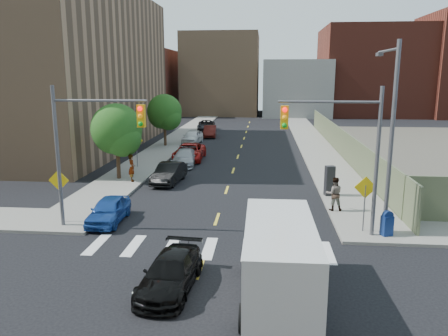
% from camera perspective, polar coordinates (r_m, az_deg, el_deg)
% --- Properties ---
extents(ground, '(160.00, 160.00, 0.00)m').
position_cam_1_polar(ground, '(15.93, -4.19, -15.95)').
color(ground, black).
rests_on(ground, ground).
extents(sidewalk_nw, '(3.50, 73.00, 0.15)m').
position_cam_1_polar(sidewalk_nw, '(56.77, -5.05, 4.56)').
color(sidewalk_nw, gray).
rests_on(sidewalk_nw, ground).
extents(sidewalk_ne, '(3.50, 73.00, 0.15)m').
position_cam_1_polar(sidewalk_ne, '(56.10, 10.77, 4.31)').
color(sidewalk_ne, gray).
rests_on(sidewalk_ne, ground).
extents(fence_north, '(0.12, 44.00, 2.50)m').
position_cam_1_polar(fence_north, '(42.92, 14.93, 3.35)').
color(fence_north, '#565E42').
rests_on(fence_north, ground).
extents(building_nw, '(22.00, 30.00, 16.00)m').
position_cam_1_polar(building_nw, '(50.19, -24.31, 11.65)').
color(building_nw, '#8C6B4C').
rests_on(building_nw, ground).
extents(bg_bldg_west, '(14.00, 18.00, 12.00)m').
position_cam_1_polar(bg_bldg_west, '(87.35, -11.11, 10.92)').
color(bg_bldg_west, '#592319').
rests_on(bg_bldg_west, ground).
extents(bg_bldg_midwest, '(14.00, 16.00, 15.00)m').
position_cam_1_polar(bg_bldg_midwest, '(86.27, -0.28, 12.12)').
color(bg_bldg_midwest, '#8C6B4C').
rests_on(bg_bldg_midwest, ground).
extents(bg_bldg_center, '(12.00, 16.00, 10.00)m').
position_cam_1_polar(bg_bldg_center, '(84.08, 9.28, 10.26)').
color(bg_bldg_center, gray).
rests_on(bg_bldg_center, ground).
extents(bg_bldg_east, '(18.00, 18.00, 16.00)m').
position_cam_1_polar(bg_bldg_east, '(88.06, 18.58, 11.83)').
color(bg_bldg_east, '#592319').
rests_on(bg_bldg_east, ground).
extents(signal_nw, '(4.59, 0.30, 7.00)m').
position_cam_1_polar(signal_nw, '(21.76, -17.48, 3.74)').
color(signal_nw, '#59595E').
rests_on(signal_nw, ground).
extents(signal_ne, '(4.59, 0.30, 7.00)m').
position_cam_1_polar(signal_ne, '(20.39, 15.38, 3.34)').
color(signal_ne, '#59595E').
rests_on(signal_ne, ground).
extents(streetlight_ne, '(0.25, 3.70, 9.00)m').
position_cam_1_polar(streetlight_ne, '(21.66, 20.88, 5.32)').
color(streetlight_ne, '#59595E').
rests_on(streetlight_ne, ground).
extents(warn_sign_nw, '(1.06, 0.06, 2.83)m').
position_cam_1_polar(warn_sign_nw, '(23.43, -20.72, -2.24)').
color(warn_sign_nw, '#59595E').
rests_on(warn_sign_nw, ground).
extents(warn_sign_ne, '(1.06, 0.06, 2.83)m').
position_cam_1_polar(warn_sign_ne, '(21.62, 17.96, -3.20)').
color(warn_sign_ne, '#59595E').
rests_on(warn_sign_ne, ground).
extents(warn_sign_midwest, '(1.06, 0.06, 2.83)m').
position_cam_1_polar(warn_sign_midwest, '(35.78, -11.34, 3.05)').
color(warn_sign_midwest, '#59595E').
rests_on(warn_sign_midwest, ground).
extents(tree_west_near, '(3.66, 3.64, 5.52)m').
position_cam_1_polar(tree_west_near, '(31.91, -13.82, 4.55)').
color(tree_west_near, '#332114').
rests_on(tree_west_near, ground).
extents(tree_west_far, '(3.66, 3.64, 5.52)m').
position_cam_1_polar(tree_west_far, '(46.27, -7.77, 7.03)').
color(tree_west_far, '#332114').
rests_on(tree_west_far, ground).
extents(parked_car_blue, '(1.63, 3.86, 1.30)m').
position_cam_1_polar(parked_car_blue, '(23.33, -14.83, -5.34)').
color(parked_car_blue, '#1B4496').
rests_on(parked_car_blue, ground).
extents(parked_car_black, '(1.90, 4.41, 1.41)m').
position_cam_1_polar(parked_car_black, '(30.87, -7.18, -0.67)').
color(parked_car_black, black).
rests_on(parked_car_black, ground).
extents(parked_car_red, '(2.50, 5.34, 1.48)m').
position_cam_1_polar(parked_car_red, '(38.92, -4.55, 2.09)').
color(parked_car_red, '#A51410').
rests_on(parked_car_red, ground).
extents(parked_car_silver, '(2.05, 4.68, 1.34)m').
position_cam_1_polar(parked_car_silver, '(36.72, -5.15, 1.36)').
color(parked_car_silver, '#97999E').
rests_on(parked_car_silver, ground).
extents(parked_car_white, '(2.12, 4.56, 1.51)m').
position_cam_1_polar(parked_car_white, '(48.38, -4.15, 4.08)').
color(parked_car_white, silver).
rests_on(parked_car_white, ground).
extents(parked_car_maroon, '(1.76, 4.31, 1.39)m').
position_cam_1_polar(parked_car_maroon, '(53.46, -1.83, 4.81)').
color(parked_car_maroon, '#44110D').
rests_on(parked_car_maroon, ground).
extents(parked_car_grey, '(2.83, 5.23, 1.39)m').
position_cam_1_polar(parked_car_grey, '(59.76, -2.33, 5.58)').
color(parked_car_grey, black).
rests_on(parked_car_grey, ground).
extents(black_sedan, '(2.01, 4.33, 1.22)m').
position_cam_1_polar(black_sedan, '(15.98, -7.00, -13.45)').
color(black_sedan, black).
rests_on(black_sedan, ground).
extents(cargo_van, '(2.53, 5.95, 2.71)m').
position_cam_1_polar(cargo_van, '(15.13, 7.21, -11.59)').
color(cargo_van, silver).
rests_on(cargo_van, ground).
extents(mailbox, '(0.59, 0.52, 1.20)m').
position_cam_1_polar(mailbox, '(21.75, 20.52, -6.78)').
color(mailbox, navy).
rests_on(mailbox, sidewalk_ne).
extents(payphone, '(0.64, 0.57, 1.85)m').
position_cam_1_polar(payphone, '(27.69, 13.62, -1.62)').
color(payphone, black).
rests_on(payphone, sidewalk_ne).
extents(pedestrian_west, '(0.70, 0.82, 1.92)m').
position_cam_1_polar(pedestrian_west, '(31.14, -11.95, 0.03)').
color(pedestrian_west, gray).
rests_on(pedestrian_west, sidewalk_nw).
extents(pedestrian_east, '(0.91, 0.71, 1.86)m').
position_cam_1_polar(pedestrian_east, '(24.71, 14.21, -3.29)').
color(pedestrian_east, gray).
rests_on(pedestrian_east, sidewalk_ne).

